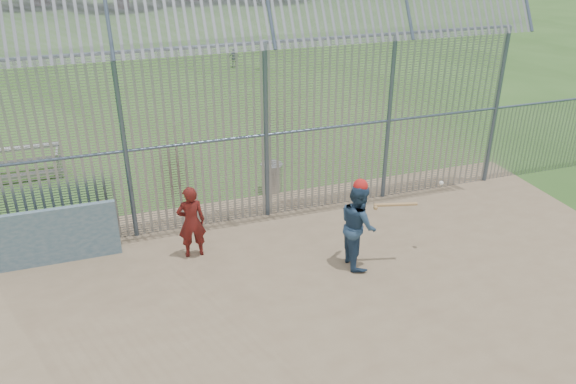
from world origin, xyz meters
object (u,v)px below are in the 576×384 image
object	(u,v)px
bleacher	(2,165)
trash_can	(272,177)
onlooker	(191,222)
dugout_wall	(53,237)
batter	(358,225)

from	to	relation	value
bleacher	trash_can	bearing A→B (deg)	-24.19
onlooker	trash_can	size ratio (longest dim) A/B	1.89
dugout_wall	bleacher	world-z (taller)	dugout_wall
onlooker	dugout_wall	bearing A→B (deg)	-11.09
batter	onlooker	world-z (taller)	batter
dugout_wall	trash_can	bearing A→B (deg)	19.67
dugout_wall	trash_can	world-z (taller)	dugout_wall
onlooker	bleacher	bearing A→B (deg)	-50.89
trash_can	bleacher	distance (m)	7.17
trash_can	dugout_wall	bearing A→B (deg)	-160.33
dugout_wall	trash_can	distance (m)	5.40
dugout_wall	batter	world-z (taller)	batter
batter	onlooker	size ratio (longest dim) A/B	1.12
dugout_wall	onlooker	world-z (taller)	onlooker
batter	onlooker	distance (m)	3.33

